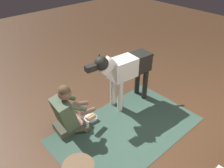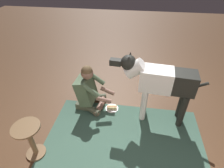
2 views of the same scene
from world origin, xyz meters
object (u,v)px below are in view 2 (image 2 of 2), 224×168
hot_dog_on_plate (112,108)px  round_side_table (30,139)px  person_sitting_on_floor (89,91)px  large_dog (159,81)px

hot_dog_on_plate → round_side_table: round_side_table is taller
person_sitting_on_floor → hot_dog_on_plate: (-0.42, 0.04, -0.32)m
person_sitting_on_floor → round_side_table: person_sitting_on_floor is taller
person_sitting_on_floor → large_dog: (-1.16, 0.11, 0.39)m
hot_dog_on_plate → round_side_table: size_ratio=0.42×
hot_dog_on_plate → round_side_table: (0.95, 1.05, 0.31)m
person_sitting_on_floor → hot_dog_on_plate: person_sitting_on_floor is taller
person_sitting_on_floor → hot_dog_on_plate: bearing=174.6°
round_side_table → hot_dog_on_plate: bearing=-132.0°
person_sitting_on_floor → large_dog: 1.23m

